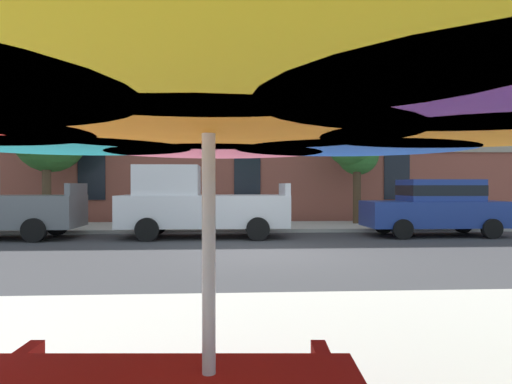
{
  "coord_description": "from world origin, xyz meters",
  "views": [
    {
      "loc": [
        -0.92,
        -11.13,
        1.6
      ],
      "look_at": [
        -0.0,
        3.2,
        1.4
      ],
      "focal_mm": 33.91,
      "sensor_mm": 36.0,
      "label": 1
    }
  ],
  "objects_px": {
    "sedan_blue": "(436,206)",
    "street_tree_left": "(45,136)",
    "street_tree_middle": "(354,148)",
    "pickup_white": "(196,204)",
    "patio_umbrella": "(208,78)"
  },
  "relations": [
    {
      "from": "street_tree_middle",
      "to": "patio_umbrella",
      "type": "distance_m",
      "value": 17.26
    },
    {
      "from": "pickup_white",
      "to": "sedan_blue",
      "type": "bearing_deg",
      "value": -0.0
    },
    {
      "from": "street_tree_left",
      "to": "patio_umbrella",
      "type": "bearing_deg",
      "value": -67.93
    },
    {
      "from": "sedan_blue",
      "to": "street_tree_middle",
      "type": "relative_size",
      "value": 1.04
    },
    {
      "from": "sedan_blue",
      "to": "street_tree_middle",
      "type": "xyz_separation_m",
      "value": [
        -1.64,
        3.77,
        2.12
      ]
    },
    {
      "from": "street_tree_left",
      "to": "patio_umbrella",
      "type": "height_order",
      "value": "street_tree_left"
    },
    {
      "from": "sedan_blue",
      "to": "patio_umbrella",
      "type": "relative_size",
      "value": 1.1
    },
    {
      "from": "sedan_blue",
      "to": "street_tree_middle",
      "type": "distance_m",
      "value": 4.62
    },
    {
      "from": "sedan_blue",
      "to": "pickup_white",
      "type": "bearing_deg",
      "value": 180.0
    },
    {
      "from": "pickup_white",
      "to": "sedan_blue",
      "type": "relative_size",
      "value": 1.16
    },
    {
      "from": "sedan_blue",
      "to": "street_tree_left",
      "type": "bearing_deg",
      "value": 165.72
    },
    {
      "from": "street_tree_middle",
      "to": "street_tree_left",
      "type": "bearing_deg",
      "value": -178.06
    },
    {
      "from": "pickup_white",
      "to": "patio_umbrella",
      "type": "relative_size",
      "value": 1.28
    },
    {
      "from": "pickup_white",
      "to": "patio_umbrella",
      "type": "height_order",
      "value": "patio_umbrella"
    },
    {
      "from": "pickup_white",
      "to": "sedan_blue",
      "type": "distance_m",
      "value": 7.54
    }
  ]
}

